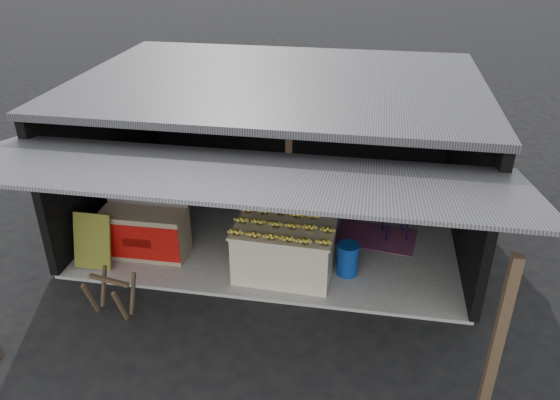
% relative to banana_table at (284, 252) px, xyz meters
% --- Properties ---
extents(ground, '(80.00, 80.00, 0.00)m').
position_rel_banana_table_xyz_m(ground, '(-0.41, -0.73, -0.53)').
color(ground, black).
rests_on(ground, ground).
extents(concrete_slab, '(7.00, 5.00, 0.06)m').
position_rel_banana_table_xyz_m(concrete_slab, '(-0.41, 1.77, -0.50)').
color(concrete_slab, gray).
rests_on(concrete_slab, ground).
extents(shophouse, '(7.40, 7.29, 3.02)m').
position_rel_banana_table_xyz_m(shophouse, '(-0.41, 2.09, 1.57)').
color(shophouse, black).
rests_on(shophouse, ground).
extents(banana_table, '(1.72, 1.10, 0.93)m').
position_rel_banana_table_xyz_m(banana_table, '(0.00, 0.00, 0.00)').
color(banana_table, silver).
rests_on(banana_table, concrete_slab).
extents(banana_pile, '(1.60, 1.00, 0.18)m').
position_rel_banana_table_xyz_m(banana_pile, '(0.00, 0.00, 0.56)').
color(banana_pile, yellow).
rests_on(banana_pile, banana_table).
extents(white_crate, '(0.92, 0.67, 0.98)m').
position_rel_banana_table_xyz_m(white_crate, '(0.14, 0.97, 0.02)').
color(white_crate, white).
rests_on(white_crate, concrete_slab).
extents(neighbor_stall, '(1.55, 0.71, 1.58)m').
position_rel_banana_table_xyz_m(neighbor_stall, '(-2.60, 0.24, 0.01)').
color(neighbor_stall, '#998466').
rests_on(neighbor_stall, concrete_slab).
extents(green_signboard, '(0.67, 0.31, 0.98)m').
position_rel_banana_table_xyz_m(green_signboard, '(-3.34, -0.30, 0.03)').
color(green_signboard, black).
rests_on(green_signboard, concrete_slab).
extents(sawhorse, '(0.70, 0.69, 0.67)m').
position_rel_banana_table_xyz_m(sawhorse, '(-2.48, -1.42, -0.11)').
color(sawhorse, '#463423').
rests_on(sawhorse, ground).
extents(water_barrel, '(0.37, 0.37, 0.55)m').
position_rel_banana_table_xyz_m(water_barrel, '(1.08, 0.24, -0.19)').
color(water_barrel, navy).
rests_on(water_barrel, concrete_slab).
extents(plastic_chair, '(0.55, 0.55, 0.98)m').
position_rel_banana_table_xyz_m(plastic_chair, '(1.87, 1.74, 0.11)').
color(plastic_chair, '#090932').
rests_on(plastic_chair, concrete_slab).
extents(magenta_rug, '(1.62, 1.20, 0.01)m').
position_rel_banana_table_xyz_m(magenta_rug, '(1.55, 1.54, -0.46)').
color(magenta_rug, '#7E1C55').
rests_on(magenta_rug, concrete_slab).
extents(picture_frames, '(1.62, 0.04, 0.46)m').
position_rel_banana_table_xyz_m(picture_frames, '(-0.57, 4.17, 1.40)').
color(picture_frames, black).
rests_on(picture_frames, shophouse).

